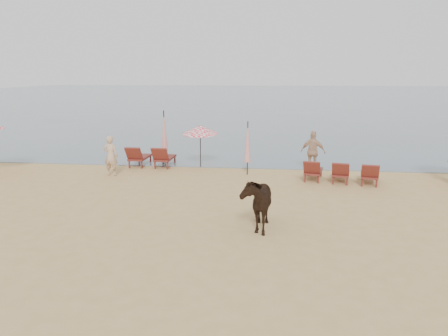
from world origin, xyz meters
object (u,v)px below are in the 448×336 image
Objects in this scene: umbrella_open_left_b at (200,130)px; cow at (256,201)px; lounger_cluster_right at (341,172)px; umbrella_closed_left at (164,131)px; beachgoer_left at (111,156)px; lounger_cluster_left at (151,157)px; umbrella_closed_right at (248,142)px; beachgoer_right_b at (313,152)px.

umbrella_open_left_b is 8.60m from cow.
lounger_cluster_right is 1.20× the size of umbrella_closed_left.
beachgoer_left is at bearing -170.42° from lounger_cluster_right.
lounger_cluster_left is 2.71m from umbrella_open_left_b.
umbrella_closed_right is at bearing -12.28° from lounger_cluster_left.
umbrella_closed_left reaches higher than lounger_cluster_right.
beachgoer_right_b is at bearing 129.25° from lounger_cluster_right.
umbrella_open_left_b is 0.79× the size of umbrella_closed_left.
umbrella_closed_left is (-8.07, 2.94, 1.17)m from lounger_cluster_right.
umbrella_open_left_b is at bearing 151.06° from umbrella_closed_right.
umbrella_closed_right is at bearing -51.65° from umbrella_open_left_b.
umbrella_closed_left is 1.39× the size of cow.
cow is (2.97, -8.01, -1.00)m from umbrella_open_left_b.
umbrella_closed_left is 4.63m from umbrella_closed_right.
beachgoer_left is 8.93m from beachgoer_right_b.
lounger_cluster_right is at bearing -19.99° from umbrella_closed_left.
cow is 8.83m from beachgoer_left.
beachgoer_left reaches higher than lounger_cluster_left.
lounger_cluster_left is at bearing 123.68° from cow.
beachgoer_right_b is (2.89, 0.81, -0.51)m from umbrella_closed_right.
cow is 7.86m from beachgoer_right_b.
lounger_cluster_left is at bearing -119.77° from umbrella_closed_left.
lounger_cluster_left is 7.58m from beachgoer_right_b.
umbrella_open_left_b is at bearing 4.89° from lounger_cluster_left.
umbrella_closed_right is 3.04m from beachgoer_right_b.
lounger_cluster_left is at bearing 161.01° from umbrella_open_left_b.
umbrella_open_left_b is (2.37, 0.15, 1.31)m from lounger_cluster_left.
umbrella_closed_right is (4.67, -1.12, 0.96)m from lounger_cluster_left.
lounger_cluster_left is 0.86× the size of umbrella_closed_right.
cow is (0.67, -6.74, -0.65)m from umbrella_closed_right.
beachgoer_right_b is (2.22, 7.54, 0.14)m from cow.
umbrella_open_left_b is at bearing 9.67° from beachgoer_right_b.
umbrella_closed_right is 6.80m from cow.
umbrella_closed_left is (0.47, 0.83, 1.12)m from lounger_cluster_left.
beachgoer_left is (-1.22, -1.95, 0.39)m from lounger_cluster_left.
beachgoer_left is (-9.77, 0.16, 0.44)m from lounger_cluster_right.
lounger_cluster_right is (8.55, -2.11, -0.05)m from lounger_cluster_left.
lounger_cluster_left is at bearing 12.44° from beachgoer_right_b.
lounger_cluster_left is at bearing 176.66° from lounger_cluster_right.
lounger_cluster_left is 2.33m from beachgoer_left.
umbrella_closed_left reaches higher than beachgoer_left.
umbrella_closed_left is at bearing 170.53° from lounger_cluster_right.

